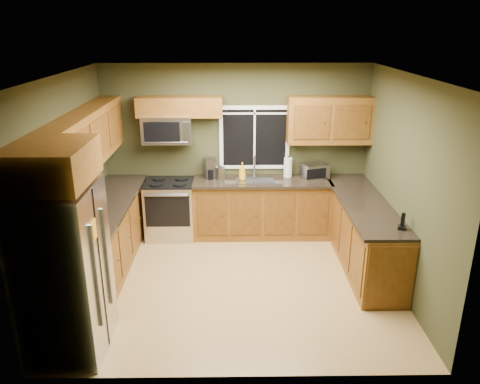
{
  "coord_description": "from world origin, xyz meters",
  "views": [
    {
      "loc": [
        -0.03,
        -5.49,
        3.26
      ],
      "look_at": [
        0.05,
        0.35,
        1.15
      ],
      "focal_mm": 35.0,
      "sensor_mm": 36.0,
      "label": 1
    }
  ],
  "objects_px": {
    "refrigerator": "(65,271)",
    "range": "(170,209)",
    "coffee_maker": "(210,169)",
    "soap_bottle_c": "(221,171)",
    "microwave": "(167,129)",
    "paper_towel_roll": "(288,167)",
    "soap_bottle_a": "(242,171)",
    "cordless_phone": "(402,224)",
    "toaster_oven": "(315,171)",
    "kettle": "(221,173)"
  },
  "relations": [
    {
      "from": "toaster_oven",
      "to": "soap_bottle_a",
      "type": "xyz_separation_m",
      "value": [
        -1.15,
        -0.06,
        0.02
      ]
    },
    {
      "from": "microwave",
      "to": "paper_towel_roll",
      "type": "distance_m",
      "value": 1.99
    },
    {
      "from": "toaster_oven",
      "to": "soap_bottle_a",
      "type": "distance_m",
      "value": 1.15
    },
    {
      "from": "coffee_maker",
      "to": "soap_bottle_c",
      "type": "bearing_deg",
      "value": 24.45
    },
    {
      "from": "paper_towel_roll",
      "to": "soap_bottle_a",
      "type": "height_order",
      "value": "paper_towel_roll"
    },
    {
      "from": "soap_bottle_c",
      "to": "kettle",
      "type": "bearing_deg",
      "value": -91.5
    },
    {
      "from": "refrigerator",
      "to": "soap_bottle_c",
      "type": "bearing_deg",
      "value": 63.35
    },
    {
      "from": "refrigerator",
      "to": "range",
      "type": "bearing_deg",
      "value": 76.03
    },
    {
      "from": "paper_towel_roll",
      "to": "cordless_phone",
      "type": "bearing_deg",
      "value": -60.99
    },
    {
      "from": "range",
      "to": "soap_bottle_a",
      "type": "xyz_separation_m",
      "value": [
        1.15,
        0.03,
        0.61
      ]
    },
    {
      "from": "coffee_maker",
      "to": "soap_bottle_c",
      "type": "distance_m",
      "value": 0.2
    },
    {
      "from": "soap_bottle_a",
      "to": "cordless_phone",
      "type": "distance_m",
      "value": 2.68
    },
    {
      "from": "refrigerator",
      "to": "paper_towel_roll",
      "type": "height_order",
      "value": "refrigerator"
    },
    {
      "from": "refrigerator",
      "to": "toaster_oven",
      "type": "bearing_deg",
      "value": 43.74
    },
    {
      "from": "kettle",
      "to": "paper_towel_roll",
      "type": "distance_m",
      "value": 1.08
    },
    {
      "from": "refrigerator",
      "to": "soap_bottle_c",
      "type": "xyz_separation_m",
      "value": [
        1.51,
        3.0,
        0.12
      ]
    },
    {
      "from": "toaster_oven",
      "to": "kettle",
      "type": "xyz_separation_m",
      "value": [
        -1.49,
        -0.04,
        -0.01
      ]
    },
    {
      "from": "refrigerator",
      "to": "paper_towel_roll",
      "type": "distance_m",
      "value": 3.93
    },
    {
      "from": "coffee_maker",
      "to": "soap_bottle_a",
      "type": "relative_size",
      "value": 1.08
    },
    {
      "from": "range",
      "to": "cordless_phone",
      "type": "distance_m",
      "value": 3.6
    },
    {
      "from": "soap_bottle_a",
      "to": "microwave",
      "type": "bearing_deg",
      "value": 174.75
    },
    {
      "from": "coffee_maker",
      "to": "paper_towel_roll",
      "type": "xyz_separation_m",
      "value": [
        1.24,
        0.04,
        0.01
      ]
    },
    {
      "from": "range",
      "to": "kettle",
      "type": "bearing_deg",
      "value": 4.02
    },
    {
      "from": "refrigerator",
      "to": "toaster_oven",
      "type": "distance_m",
      "value": 4.14
    },
    {
      "from": "coffee_maker",
      "to": "kettle",
      "type": "height_order",
      "value": "coffee_maker"
    },
    {
      "from": "toaster_oven",
      "to": "kettle",
      "type": "bearing_deg",
      "value": -178.61
    },
    {
      "from": "microwave",
      "to": "kettle",
      "type": "relative_size",
      "value": 3.16
    },
    {
      "from": "microwave",
      "to": "soap_bottle_a",
      "type": "bearing_deg",
      "value": -5.25
    },
    {
      "from": "coffee_maker",
      "to": "cordless_phone",
      "type": "distance_m",
      "value": 3.13
    },
    {
      "from": "range",
      "to": "soap_bottle_a",
      "type": "distance_m",
      "value": 1.3
    },
    {
      "from": "kettle",
      "to": "cordless_phone",
      "type": "bearing_deg",
      "value": -41.07
    },
    {
      "from": "paper_towel_roll",
      "to": "soap_bottle_a",
      "type": "relative_size",
      "value": 1.22
    },
    {
      "from": "paper_towel_roll",
      "to": "kettle",
      "type": "bearing_deg",
      "value": -173.0
    },
    {
      "from": "coffee_maker",
      "to": "cordless_phone",
      "type": "bearing_deg",
      "value": -40.31
    },
    {
      "from": "range",
      "to": "coffee_maker",
      "type": "relative_size",
      "value": 3.08
    },
    {
      "from": "kettle",
      "to": "cordless_phone",
      "type": "relative_size",
      "value": 1.15
    },
    {
      "from": "toaster_oven",
      "to": "microwave",
      "type": "bearing_deg",
      "value": 178.93
    },
    {
      "from": "microwave",
      "to": "soap_bottle_c",
      "type": "relative_size",
      "value": 4.91
    },
    {
      "from": "coffee_maker",
      "to": "range",
      "type": "bearing_deg",
      "value": -166.76
    },
    {
      "from": "refrigerator",
      "to": "coffee_maker",
      "type": "xyz_separation_m",
      "value": [
        1.33,
        2.92,
        0.18
      ]
    },
    {
      "from": "refrigerator",
      "to": "cordless_phone",
      "type": "xyz_separation_m",
      "value": [
        3.72,
        0.89,
        0.1
      ]
    },
    {
      "from": "kettle",
      "to": "refrigerator",
      "type": "bearing_deg",
      "value": -117.97
    },
    {
      "from": "refrigerator",
      "to": "toaster_oven",
      "type": "height_order",
      "value": "refrigerator"
    },
    {
      "from": "soap_bottle_a",
      "to": "refrigerator",
      "type": "bearing_deg",
      "value": -123.31
    },
    {
      "from": "range",
      "to": "cordless_phone",
      "type": "xyz_separation_m",
      "value": [
        3.03,
        -1.88,
        0.53
      ]
    },
    {
      "from": "toaster_oven",
      "to": "soap_bottle_a",
      "type": "relative_size",
      "value": 1.64
    },
    {
      "from": "soap_bottle_c",
      "to": "soap_bottle_a",
      "type": "bearing_deg",
      "value": -30.86
    },
    {
      "from": "kettle",
      "to": "microwave",
      "type": "bearing_deg",
      "value": 174.44
    },
    {
      "from": "refrigerator",
      "to": "range",
      "type": "height_order",
      "value": "refrigerator"
    },
    {
      "from": "microwave",
      "to": "toaster_oven",
      "type": "xyz_separation_m",
      "value": [
        2.3,
        -0.04,
        -0.67
      ]
    }
  ]
}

